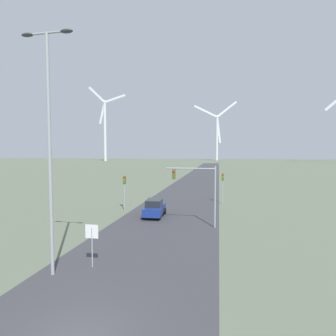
# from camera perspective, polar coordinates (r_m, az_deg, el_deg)

# --- Properties ---
(road_surface) EXTENTS (10.00, 240.00, 0.01)m
(road_surface) POSITION_cam_1_polar(r_m,az_deg,el_deg) (56.70, 5.99, -3.51)
(road_surface) COLOR #38383D
(road_surface) RESTS_ON ground
(streetlamp) EXTENTS (2.98, 0.32, 13.01)m
(streetlamp) POSITION_cam_1_polar(r_m,az_deg,el_deg) (15.42, -24.45, 7.38)
(streetlamp) COLOR #93999E
(streetlamp) RESTS_ON ground
(stop_sign_near) EXTENTS (0.81, 0.07, 2.52)m
(stop_sign_near) POSITION_cam_1_polar(r_m,az_deg,el_deg) (16.31, -16.23, -14.31)
(stop_sign_near) COLOR #93999E
(stop_sign_near) RESTS_ON ground
(traffic_light_post_near_left) EXTENTS (0.28, 0.34, 4.02)m
(traffic_light_post_near_left) POSITION_cam_1_polar(r_m,az_deg,el_deg) (30.77, -9.47, -3.72)
(traffic_light_post_near_left) COLOR #93999E
(traffic_light_post_near_left) RESTS_ON ground
(traffic_light_post_near_right) EXTENTS (0.28, 0.34, 4.00)m
(traffic_light_post_near_right) POSITION_cam_1_polar(r_m,az_deg,el_deg) (35.02, 11.82, -2.92)
(traffic_light_post_near_right) COLOR #93999E
(traffic_light_post_near_right) RESTS_ON ground
(traffic_light_mast_overhead) EXTENTS (4.45, 0.34, 5.52)m
(traffic_light_mast_overhead) POSITION_cam_1_polar(r_m,az_deg,el_deg) (23.65, 6.38, -3.31)
(traffic_light_mast_overhead) COLOR #93999E
(traffic_light_mast_overhead) RESTS_ON ground
(car_approaching) EXTENTS (2.06, 4.21, 1.83)m
(car_approaching) POSITION_cam_1_polar(r_m,az_deg,el_deg) (27.80, -2.97, -8.67)
(car_approaching) COLOR navy
(car_approaching) RESTS_ON ground
(wind_turbine_far_left) EXTENTS (32.36, 2.60, 63.19)m
(wind_turbine_far_left) POSITION_cam_1_polar(r_m,az_deg,el_deg) (230.87, -13.55, 9.01)
(wind_turbine_far_left) COLOR silver
(wind_turbine_far_left) RESTS_ON ground
(wind_turbine_left) EXTENTS (38.83, 17.36, 55.50)m
(wind_turbine_left) POSITION_cam_1_polar(r_m,az_deg,el_deg) (248.82, 10.62, 7.64)
(wind_turbine_left) COLOR silver
(wind_turbine_left) RESTS_ON ground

